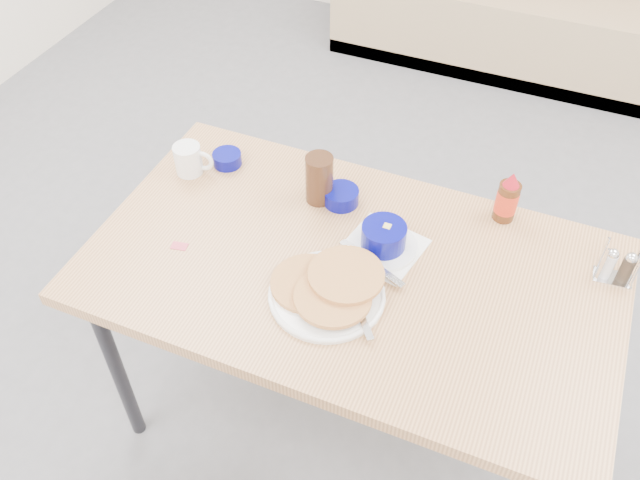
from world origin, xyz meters
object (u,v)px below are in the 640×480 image
at_px(dining_table, 351,281).
at_px(butter_bowl, 341,196).
at_px(creamer_bowl, 227,159).
at_px(pancake_plate, 328,290).
at_px(grits_setting, 383,240).
at_px(coffee_mug, 189,159).
at_px(condiment_caddy, 617,268).
at_px(amber_tumbler, 319,179).
at_px(syrup_bottle, 507,199).

distance_m(dining_table, butter_bowl, 0.26).
relative_size(dining_table, butter_bowl, 13.77).
bearing_deg(creamer_bowl, pancake_plate, -37.00).
bearing_deg(dining_table, creamer_bowl, 153.72).
bearing_deg(grits_setting, pancake_plate, -109.53).
distance_m(dining_table, pancake_plate, 0.14).
height_order(coffee_mug, creamer_bowl, coffee_mug).
bearing_deg(condiment_caddy, grits_setting, -172.14).
xyz_separation_m(grits_setting, butter_bowl, (-0.17, 0.13, -0.01)).
xyz_separation_m(pancake_plate, creamer_bowl, (-0.48, 0.36, -0.00)).
xyz_separation_m(coffee_mug, butter_bowl, (0.47, 0.05, -0.03)).
xyz_separation_m(coffee_mug, grits_setting, (0.64, -0.08, -0.01)).
bearing_deg(pancake_plate, creamer_bowl, 143.00).
height_order(dining_table, grits_setting, grits_setting).
distance_m(coffee_mug, butter_bowl, 0.47).
xyz_separation_m(dining_table, amber_tumbler, (-0.18, 0.21, 0.14)).
xyz_separation_m(dining_table, syrup_bottle, (0.33, 0.34, 0.13)).
xyz_separation_m(grits_setting, syrup_bottle, (0.27, 0.25, 0.03)).
distance_m(butter_bowl, amber_tumbler, 0.08).
xyz_separation_m(pancake_plate, amber_tumbler, (-0.16, 0.33, 0.05)).
height_order(coffee_mug, syrup_bottle, syrup_bottle).
bearing_deg(amber_tumbler, dining_table, -49.45).
relative_size(coffee_mug, syrup_bottle, 0.75).
relative_size(dining_table, amber_tumbler, 9.33).
height_order(pancake_plate, creamer_bowl, pancake_plate).
relative_size(pancake_plate, syrup_bottle, 1.92).
relative_size(creamer_bowl, condiment_caddy, 0.76).
bearing_deg(coffee_mug, amber_tumbler, 5.41).
height_order(dining_table, amber_tumbler, amber_tumbler).
bearing_deg(creamer_bowl, condiment_caddy, -1.25).
bearing_deg(coffee_mug, pancake_plate, -26.99).
bearing_deg(creamer_bowl, amber_tumbler, -6.51).
bearing_deg(coffee_mug, syrup_bottle, 10.34).
distance_m(grits_setting, syrup_bottle, 0.37).
xyz_separation_m(butter_bowl, syrup_bottle, (0.44, 0.12, 0.05)).
relative_size(pancake_plate, creamer_bowl, 3.52).
bearing_deg(grits_setting, dining_table, -120.95).
xyz_separation_m(dining_table, butter_bowl, (-0.12, 0.22, 0.08)).
xyz_separation_m(coffee_mug, condiment_caddy, (1.23, 0.05, -0.01)).
bearing_deg(butter_bowl, condiment_caddy, 0.19).
xyz_separation_m(dining_table, creamer_bowl, (-0.50, 0.25, 0.08)).
height_order(dining_table, syrup_bottle, syrup_bottle).
xyz_separation_m(dining_table, pancake_plate, (-0.02, -0.12, 0.08)).
bearing_deg(coffee_mug, condiment_caddy, 2.35).
bearing_deg(syrup_bottle, condiment_caddy, -20.52).
height_order(dining_table, butter_bowl, butter_bowl).
bearing_deg(syrup_bottle, grits_setting, -137.74).
distance_m(butter_bowl, syrup_bottle, 0.46).
bearing_deg(creamer_bowl, dining_table, -26.28).
distance_m(pancake_plate, amber_tumbler, 0.37).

